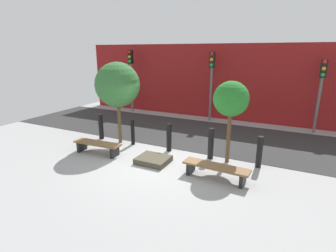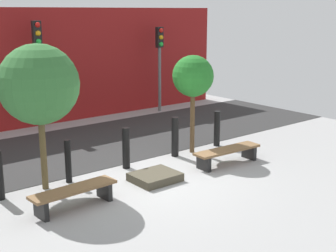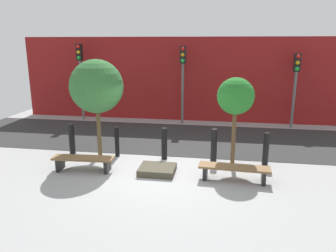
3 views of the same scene
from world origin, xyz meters
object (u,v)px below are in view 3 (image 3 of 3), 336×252
(bench_left, at_px, (83,161))
(planter_bed, at_px, (157,170))
(bollard_far_left, at_px, (72,139))
(bollard_far_right, at_px, (266,149))
(bollard_right, at_px, (214,146))
(traffic_light_mid_west, at_px, (183,71))
(traffic_light_west, at_px, (80,68))
(traffic_light_mid_east, at_px, (296,77))
(bench_right, at_px, (234,170))
(bollard_left, at_px, (117,142))
(tree_behind_left_bench, at_px, (97,87))
(bollard_center, at_px, (164,144))
(tree_behind_right_bench, at_px, (236,97))

(bench_left, xyz_separation_m, planter_bed, (2.21, 0.20, -0.22))
(bollard_far_left, height_order, bollard_far_right, bollard_far_left)
(bollard_right, distance_m, traffic_light_mid_west, 5.54)
(traffic_light_west, xyz_separation_m, traffic_light_mid_east, (9.90, -0.00, -0.25))
(bench_right, xyz_separation_m, bollard_left, (-3.81, 1.40, 0.20))
(bollard_right, relative_size, traffic_light_mid_west, 0.31)
(tree_behind_left_bench, distance_m, bollard_left, 1.93)
(traffic_light_mid_east, bearing_deg, bench_right, -113.40)
(bollard_right, bearing_deg, bollard_left, 180.00)
(traffic_light_west, bearing_deg, bollard_center, -44.96)
(tree_behind_right_bench, bearing_deg, planter_bed, -152.16)
(bollard_far_left, distance_m, traffic_light_west, 5.61)
(planter_bed, xyz_separation_m, bollard_left, (-1.61, 1.20, 0.42))
(bench_right, relative_size, bollard_far_right, 1.90)
(planter_bed, bearing_deg, traffic_light_mid_east, 51.13)
(bench_right, height_order, bollard_far_left, bollard_far_left)
(tree_behind_left_bench, relative_size, bollard_center, 3.06)
(planter_bed, distance_m, traffic_light_west, 8.25)
(bollard_center, height_order, bollard_right, bollard_right)
(bench_right, xyz_separation_m, bollard_center, (-2.21, 1.40, 0.22))
(traffic_light_west, distance_m, traffic_light_mid_west, 4.95)
(bollard_far_right, height_order, traffic_light_mid_west, traffic_light_mid_west)
(bench_right, bearing_deg, traffic_light_mid_west, 112.29)
(planter_bed, bearing_deg, bollard_far_left, 159.55)
(bollard_far_left, bearing_deg, bollard_right, 0.00)
(bench_right, bearing_deg, bollard_right, 116.34)
(bollard_far_right, distance_m, traffic_light_west, 9.75)
(bench_left, bearing_deg, traffic_light_mid_west, 67.71)
(tree_behind_left_bench, xyz_separation_m, bollard_left, (0.60, 0.03, -1.84))
(tree_behind_left_bench, relative_size, traffic_light_mid_east, 0.98)
(bollard_far_left, relative_size, bollard_far_right, 1.03)
(tree_behind_left_bench, xyz_separation_m, traffic_light_west, (-2.74, 4.98, 0.18))
(tree_behind_right_bench, distance_m, traffic_light_mid_east, 5.68)
(tree_behind_left_bench, relative_size, bollard_left, 3.15)
(planter_bed, xyz_separation_m, bollard_center, (0.00, 1.20, 0.43))
(bollard_right, bearing_deg, traffic_light_mid_east, 55.92)
(traffic_light_mid_east, bearing_deg, tree_behind_left_bench, -145.19)
(bollard_left, bearing_deg, traffic_light_mid_west, 72.00)
(tree_behind_right_bench, xyz_separation_m, bollard_far_left, (-5.42, 0.03, -1.60))
(planter_bed, bearing_deg, bollard_right, 36.72)
(traffic_light_mid_west, bearing_deg, bollard_far_left, -123.02)
(bollard_far_right, bearing_deg, traffic_light_mid_east, 70.64)
(bollard_left, height_order, traffic_light_mid_west, traffic_light_mid_west)
(bollard_far_left, bearing_deg, bollard_far_right, 0.00)
(tree_behind_left_bench, distance_m, bollard_far_right, 5.72)
(tree_behind_left_bench, distance_m, traffic_light_mid_east, 8.71)
(traffic_light_west, bearing_deg, traffic_light_mid_east, -0.01)
(bench_right, relative_size, traffic_light_mid_east, 0.60)
(bench_left, bearing_deg, tree_behind_right_bench, 14.09)
(bench_left, bearing_deg, tree_behind_left_bench, 86.89)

